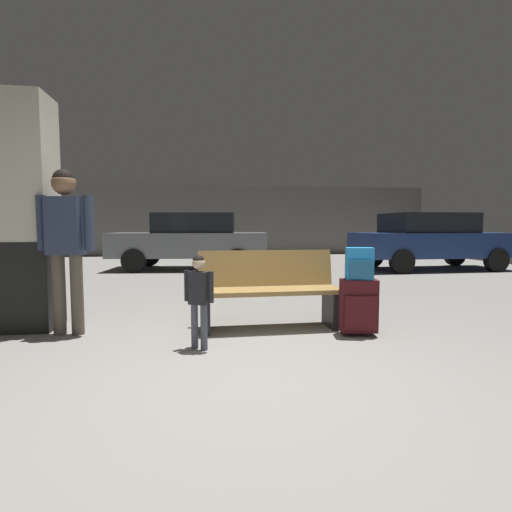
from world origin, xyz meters
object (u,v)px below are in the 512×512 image
Objects in this scene: parked_car_side at (430,240)px; parked_car_far at (191,239)px; structural_pillar at (27,215)px; adult at (66,233)px; backpack_bright at (359,264)px; bench at (269,290)px; suitcase at (359,306)px; child at (199,292)px.

parked_car_far is (-6.38, 0.96, 0.00)m from parked_car_side.
structural_pillar reaches higher than parked_car_far.
adult is at bearing -144.83° from parked_car_side.
parked_car_side is at bearing 52.46° from backpack_bright.
parked_car_side is 0.97× the size of parked_car_far.
structural_pillar is 2.85m from bench.
bench is 1.06m from backpack_bright.
suitcase is 0.45m from backpack_bright.
child is (1.91, -1.04, -0.74)m from structural_pillar.
adult is at bearing 179.49° from bench.
suitcase is 0.67× the size of child.
adult is at bearing -100.36° from parked_car_far.
structural_pillar is at bearing 167.50° from suitcase.
child is (-1.69, -0.24, 0.23)m from suitcase.
structural_pillar is 1.48× the size of adult.
parked_car_far is at bearing 99.44° from bench.
parked_car_side is at bearing 52.47° from suitcase.
backpack_bright is (0.90, -0.45, 0.33)m from bench.
structural_pillar is at bearing 167.50° from backpack_bright.
bench is 7.55m from parked_car_side.
parked_car_side reaches higher than child.
parked_car_far is (-0.26, 6.98, 0.25)m from child.
structural_pillar is 4.33× the size of suitcase.
suitcase is 3.22m from adult.
adult reaches higher than parked_car_side.
parked_car_far is (-1.94, 6.74, 0.48)m from suitcase.
bench is at bearing -7.29° from structural_pillar.
adult reaches higher than child.
bench is at bearing 153.30° from suitcase.
backpack_bright is at bearing -153.67° from suitcase.
bench is 1.01m from suitcase.
bench is at bearing 153.27° from backpack_bright.
structural_pillar is at bearing 172.71° from bench.
parked_car_side and parked_car_far have the same top height.
structural_pillar is 2.30m from child.
parked_car_side is (4.44, 5.78, 0.03)m from backpack_bright.
adult is at bearing -32.67° from structural_pillar.
structural_pillar is 0.64m from adult.
child is 0.51× the size of adult.
child is 0.22× the size of parked_car_side.
parked_car_far is (-1.94, 6.74, 0.03)m from backpack_bright.
backpack_bright is at bearing -26.73° from bench.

